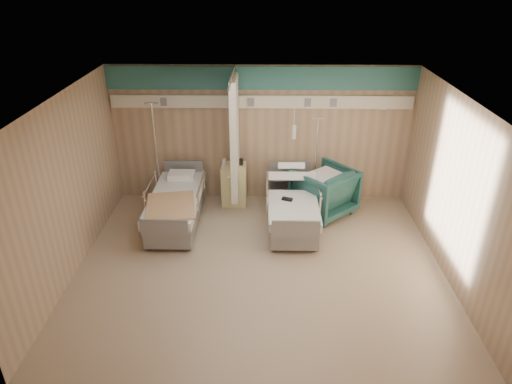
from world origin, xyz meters
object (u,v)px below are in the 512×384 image
at_px(bed_right, 292,211).
at_px(iv_stand_left, 160,184).
at_px(bedside_cabinet, 234,184).
at_px(iv_stand_right, 314,186).
at_px(visitor_armchair, 324,191).
at_px(bed_left, 176,210).

height_order(bed_right, iv_stand_left, iv_stand_left).
height_order(bedside_cabinet, iv_stand_left, iv_stand_left).
bearing_deg(bedside_cabinet, iv_stand_right, 1.57).
bearing_deg(bedside_cabinet, bed_right, -38.05).
distance_m(bed_right, bedside_cabinet, 1.46).
bearing_deg(bedside_cabinet, visitor_armchair, -12.09).
distance_m(bed_left, bedside_cabinet, 1.39).
height_order(bed_left, iv_stand_right, iv_stand_right).
distance_m(bed_left, iv_stand_right, 2.86).
relative_size(bed_right, visitor_armchair, 2.05).
relative_size(visitor_armchair, iv_stand_right, 0.57).
distance_m(bedside_cabinet, iv_stand_left, 1.53).
distance_m(bed_right, visitor_armchair, 0.85).
bearing_deg(visitor_armchair, bed_right, -2.31).
bearing_deg(bed_left, bed_right, 0.00).
height_order(bed_right, iv_stand_right, iv_stand_right).
bearing_deg(iv_stand_left, bed_right, -17.39).
bearing_deg(bed_left, iv_stand_right, 19.29).
relative_size(visitor_armchair, iv_stand_left, 0.49).
bearing_deg(bed_right, iv_stand_right, 62.12).
bearing_deg(visitor_armchair, iv_stand_left, -46.24).
relative_size(bedside_cabinet, iv_stand_right, 0.46).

